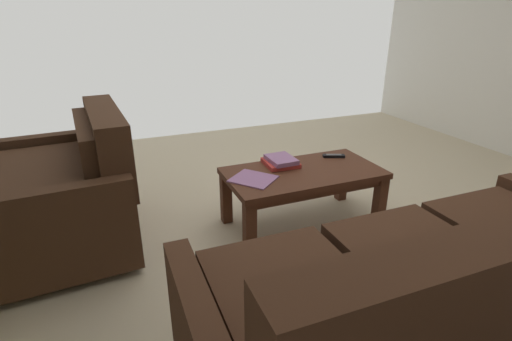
% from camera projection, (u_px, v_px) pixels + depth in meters
% --- Properties ---
extents(ground_plane, '(5.46, 4.88, 0.01)m').
position_uv_depth(ground_plane, '(302.00, 219.00, 2.85)').
color(ground_plane, beige).
extents(sofa_main, '(1.98, 0.88, 0.85)m').
position_uv_depth(sofa_main, '(439.00, 299.00, 1.53)').
color(sofa_main, black).
rests_on(sofa_main, ground).
extents(loveseat_near, '(0.97, 1.18, 0.87)m').
position_uv_depth(loveseat_near, '(61.00, 192.00, 2.42)').
color(loveseat_near, black).
rests_on(loveseat_near, ground).
extents(coffee_table, '(1.06, 0.55, 0.41)m').
position_uv_depth(coffee_table, '(303.00, 180.00, 2.65)').
color(coffee_table, '#4C2819').
rests_on(coffee_table, ground).
extents(book_stack, '(0.23, 0.24, 0.06)m').
position_uv_depth(book_stack, '(281.00, 161.00, 2.71)').
color(book_stack, '#C63833').
rests_on(book_stack, coffee_table).
extents(tv_remote, '(0.16, 0.10, 0.02)m').
position_uv_depth(tv_remote, '(334.00, 156.00, 2.87)').
color(tv_remote, black).
rests_on(tv_remote, coffee_table).
extents(loose_magazine, '(0.35, 0.35, 0.01)m').
position_uv_depth(loose_magazine, '(253.00, 179.00, 2.49)').
color(loose_magazine, '#996699').
rests_on(loose_magazine, coffee_table).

